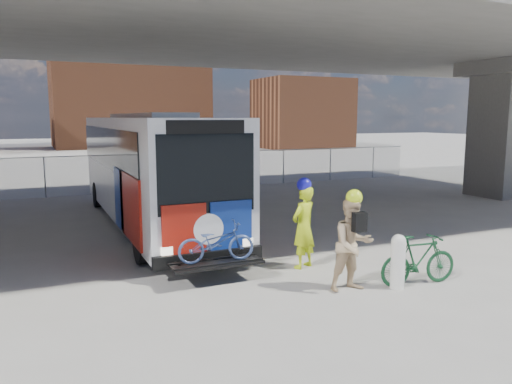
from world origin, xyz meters
TOP-DOWN VIEW (x-y plane):
  - ground at (0.00, 0.00)m, footprint 160.00×160.00m
  - bus at (-2.00, 4.39)m, footprint 2.67×12.92m
  - overpass at (0.00, 4.00)m, footprint 40.00×16.00m
  - chainlink_fence at (0.00, 12.00)m, footprint 30.00×0.06m
  - brick_buildings at (1.23, 48.23)m, footprint 54.00×22.00m
  - smokestack at (14.00, 55.00)m, footprint 2.20×2.20m
  - bollard at (1.35, -4.05)m, footprint 0.30×0.30m
  - cyclist_hivis at (0.29, -1.94)m, footprint 0.85×0.73m
  - cyclist_tan at (0.42, -3.76)m, footprint 0.95×0.74m
  - bike_parked at (1.91, -4.06)m, footprint 1.88×0.72m

SIDE VIEW (x-z plane):
  - ground at x=0.00m, z-range 0.00..0.00m
  - bike_parked at x=1.91m, z-range 0.00..1.10m
  - bollard at x=1.35m, z-range 0.04..1.20m
  - cyclist_tan at x=0.42m, z-range -0.06..2.06m
  - cyclist_hivis at x=0.29m, z-range -0.04..2.14m
  - chainlink_fence at x=0.00m, z-range -13.58..16.42m
  - bus at x=-2.00m, z-range 0.26..3.95m
  - brick_buildings at x=1.23m, z-range -0.58..11.42m
  - overpass at x=0.00m, z-range 2.57..10.52m
  - smokestack at x=14.00m, z-range 0.00..25.00m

